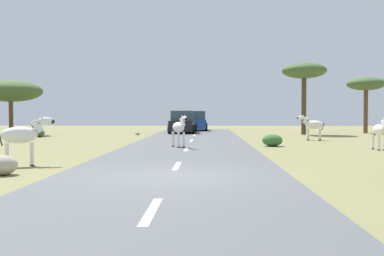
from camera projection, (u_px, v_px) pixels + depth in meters
name	position (u px, v px, depth m)	size (l,w,h in m)	color
ground_plane	(174.00, 178.00, 11.04)	(90.00, 90.00, 0.00)	olive
road	(172.00, 177.00, 11.04)	(6.00, 64.00, 0.05)	#56595B
lane_markings	(168.00, 182.00, 10.04)	(0.16, 56.00, 0.01)	silver
zebra_0	(179.00, 128.00, 20.17)	(0.90, 1.48, 1.49)	silver
zebra_1	(380.00, 130.00, 19.17)	(0.42, 1.54, 1.45)	silver
zebra_2	(312.00, 125.00, 26.07)	(1.52, 0.88, 1.52)	silver
zebra_3	(23.00, 136.00, 13.40)	(1.55, 0.91, 1.55)	silver
car_0	(183.00, 123.00, 34.56)	(2.16, 4.41, 1.74)	black
car_1	(196.00, 122.00, 39.67)	(2.08, 4.37, 1.74)	#1E479E
tree_0	(11.00, 91.00, 31.68)	(4.44, 4.44, 3.98)	brown
tree_1	(304.00, 72.00, 32.92)	(3.28, 3.28, 5.35)	#4C3823
tree_6	(366.00, 85.00, 35.25)	(3.02, 3.02, 4.48)	brown
bush_0	(38.00, 133.00, 29.57)	(0.91, 0.82, 0.54)	#425B2D
bush_3	(272.00, 140.00, 21.38)	(0.98, 0.88, 0.59)	#386633
rock_0	(138.00, 134.00, 32.27)	(0.36, 0.27, 0.22)	#A89E8C
rock_1	(2.00, 165.00, 11.47)	(0.77, 0.70, 0.52)	#A89E8C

